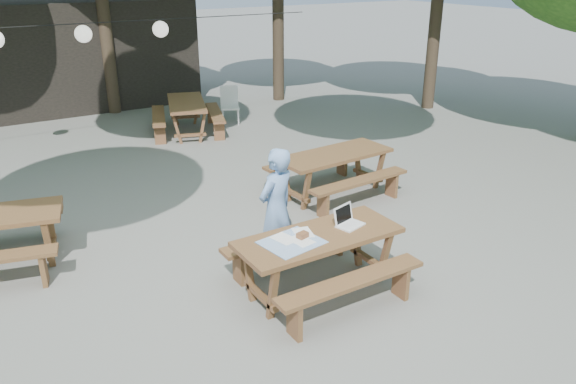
# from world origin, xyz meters

# --- Properties ---
(ground) EXTENTS (80.00, 80.00, 0.00)m
(ground) POSITION_xyz_m (0.00, 0.00, 0.00)
(ground) COLOR #60605B
(ground) RESTS_ON ground
(pavilion) EXTENTS (6.00, 3.00, 2.80)m
(pavilion) POSITION_xyz_m (0.50, 10.50, 1.40)
(pavilion) COLOR black
(pavilion) RESTS_ON ground
(main_picnic_table) EXTENTS (2.00, 1.58, 0.75)m
(main_picnic_table) POSITION_xyz_m (0.66, -1.09, 0.39)
(main_picnic_table) COLOR brown
(main_picnic_table) RESTS_ON ground
(picnic_table_ne) EXTENTS (2.05, 1.70, 0.75)m
(picnic_table_ne) POSITION_xyz_m (2.61, 1.29, 0.39)
(picnic_table_ne) COLOR brown
(picnic_table_ne) RESTS_ON ground
(picnic_table_far_e) EXTENTS (2.10, 2.30, 0.75)m
(picnic_table_far_e) POSITION_xyz_m (1.91, 6.12, 0.39)
(picnic_table_far_e) COLOR brown
(picnic_table_far_e) RESTS_ON ground
(woman) EXTENTS (0.69, 0.56, 1.63)m
(woman) POSITION_xyz_m (0.53, -0.31, 0.81)
(woman) COLOR #7299D1
(woman) RESTS_ON ground
(plastic_chair) EXTENTS (0.58, 0.58, 0.90)m
(plastic_chair) POSITION_xyz_m (3.14, 6.39, 0.26)
(plastic_chair) COLOR silver
(plastic_chair) RESTS_ON ground
(laptop) EXTENTS (0.39, 0.34, 0.24)m
(laptop) POSITION_xyz_m (1.10, -1.05, 0.81)
(laptop) COLOR white
(laptop) RESTS_ON main_picnic_table
(tabletop_clutter) EXTENTS (0.74, 0.64, 0.08)m
(tabletop_clutter) POSITION_xyz_m (0.31, -1.08, 0.76)
(tabletop_clutter) COLOR #3977C3
(tabletop_clutter) RESTS_ON main_picnic_table
(paper_lanterns) EXTENTS (9.00, 0.34, 0.38)m
(paper_lanterns) POSITION_xyz_m (-0.19, 6.00, 2.40)
(paper_lanterns) COLOR black
(paper_lanterns) RESTS_ON ground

